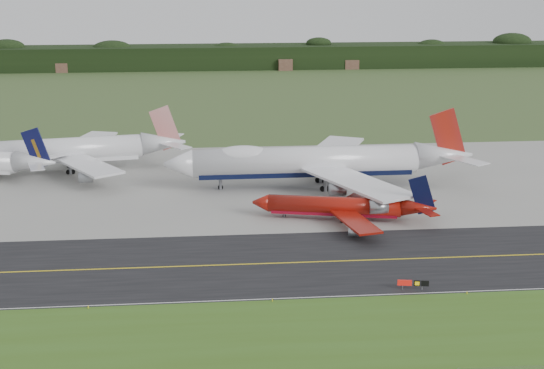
{
  "coord_description": "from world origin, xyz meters",
  "views": [
    {
      "loc": [
        -14.13,
        -134.18,
        53.17
      ],
      "look_at": [
        -0.3,
        22.0,
        7.68
      ],
      "focal_mm": 50.0,
      "sensor_mm": 36.0,
      "label": 1
    }
  ],
  "objects_px": {
    "jet_star_tail": "(68,151)",
    "taxiway_sign": "(413,283)",
    "jet_ba_747": "(317,161)",
    "jet_red_737": "(344,207)"
  },
  "relations": [
    {
      "from": "jet_ba_747",
      "to": "taxiway_sign",
      "type": "bearing_deg",
      "value": -83.31
    },
    {
      "from": "jet_star_tail",
      "to": "jet_red_737",
      "type": "bearing_deg",
      "value": -35.33
    },
    {
      "from": "jet_ba_747",
      "to": "jet_star_tail",
      "type": "relative_size",
      "value": 1.22
    },
    {
      "from": "taxiway_sign",
      "to": "jet_star_tail",
      "type": "bearing_deg",
      "value": 130.16
    },
    {
      "from": "taxiway_sign",
      "to": "jet_ba_747",
      "type": "bearing_deg",
      "value": 96.69
    },
    {
      "from": "jet_star_tail",
      "to": "taxiway_sign",
      "type": "relative_size",
      "value": 12.12
    },
    {
      "from": "jet_star_tail",
      "to": "taxiway_sign",
      "type": "distance_m",
      "value": 110.55
    },
    {
      "from": "jet_ba_747",
      "to": "jet_star_tail",
      "type": "distance_m",
      "value": 67.29
    },
    {
      "from": "jet_red_737",
      "to": "jet_star_tail",
      "type": "relative_size",
      "value": 0.62
    },
    {
      "from": "jet_star_tail",
      "to": "jet_ba_747",
      "type": "bearing_deg",
      "value": -18.44
    }
  ]
}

